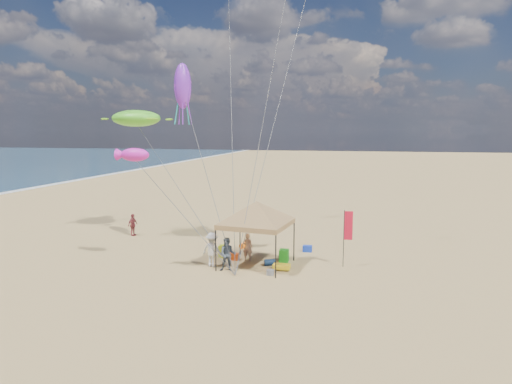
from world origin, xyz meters
The scene contains 18 objects.
ground centered at (0.00, 0.00, 0.00)m, with size 280.00×280.00×0.00m, color tan.
canopy_tent centered at (0.12, 2.55, 3.43)m, with size 6.62×6.62×4.12m.
feather_flag centered at (4.92, 3.43, 2.08)m, with size 0.48×0.09×3.12m.
cooler_red centered at (-1.36, 3.33, 0.19)m, with size 0.54×0.38×0.38m, color #C13E0F.
cooler_blue centered at (2.51, 6.03, 0.19)m, with size 0.54×0.38×0.38m, color #1737BE.
bag_navy centered at (0.85, 2.69, 0.18)m, with size 0.36×0.36×0.60m, color #0E2240.
bag_orange centered at (-1.46, 5.95, 0.18)m, with size 0.36×0.36×0.60m, color orange.
chair_green centered at (1.48, 3.60, 0.35)m, with size 0.50×0.50×0.70m, color #1D8718.
chair_yellow centered at (-2.11, 3.74, 0.35)m, with size 0.50×0.50×0.70m, color #B5CE16.
crate_grey centered at (1.19, 1.11, 0.14)m, with size 0.34×0.30×0.28m, color gray.
beach_cart centered at (1.61, 2.04, 0.20)m, with size 0.90×0.50×0.24m, color yellow.
person_near_a centered at (-0.56, 3.30, 0.79)m, with size 0.58×0.38×1.59m, color tan.
person_near_b centered at (-1.12, 1.26, 0.89)m, with size 0.87×0.68×1.79m, color #3A444F.
person_near_c centered at (-2.16, 1.84, 0.94)m, with size 1.21×0.70×1.88m, color silver.
person_far_a centered at (-9.91, 7.47, 0.78)m, with size 0.91×0.38×1.55m, color #9B3B42.
turtle_kite centered at (-9.33, 7.42, 8.13)m, with size 3.35×2.68×1.12m, color #56D52A.
fish_kite centered at (-5.86, 0.55, 6.09)m, with size 1.58×0.79×0.70m, color #E020BB.
squid_kite centered at (-4.62, 4.19, 9.86)m, with size 0.99×0.99×2.58m, color purple.
Camera 1 is at (5.55, -20.84, 7.37)m, focal length 31.82 mm.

